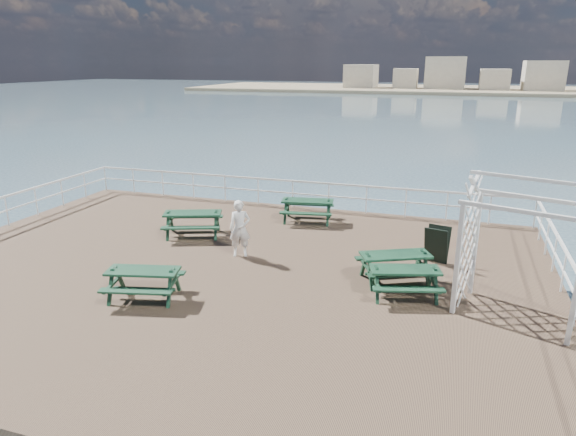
{
  "coord_description": "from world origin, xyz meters",
  "views": [
    {
      "loc": [
        5.96,
        -12.05,
        5.58
      ],
      "look_at": [
        1.42,
        1.87,
        1.1
      ],
      "focal_mm": 32.0,
      "sensor_mm": 36.0,
      "label": 1
    }
  ],
  "objects_px": {
    "picnic_table_c": "(395,261)",
    "picnic_table_e": "(405,276)",
    "person": "(240,228)",
    "trellis_arbor": "(522,257)",
    "picnic_table_d": "(143,277)",
    "picnic_table_b": "(308,206)",
    "picnic_table_a": "(193,219)"
  },
  "relations": [
    {
      "from": "picnic_table_e",
      "to": "trellis_arbor",
      "type": "xyz_separation_m",
      "value": [
        2.51,
        -0.3,
        0.91
      ]
    },
    {
      "from": "picnic_table_c",
      "to": "picnic_table_d",
      "type": "height_order",
      "value": "picnic_table_c"
    },
    {
      "from": "person",
      "to": "trellis_arbor",
      "type": "bearing_deg",
      "value": -35.42
    },
    {
      "from": "picnic_table_b",
      "to": "picnic_table_d",
      "type": "distance_m",
      "value": 7.64
    },
    {
      "from": "picnic_table_a",
      "to": "person",
      "type": "xyz_separation_m",
      "value": [
        2.23,
        -1.23,
        0.27
      ]
    },
    {
      "from": "picnic_table_a",
      "to": "trellis_arbor",
      "type": "height_order",
      "value": "trellis_arbor"
    },
    {
      "from": "picnic_table_b",
      "to": "person",
      "type": "xyz_separation_m",
      "value": [
        -0.95,
        -3.97,
        0.28
      ]
    },
    {
      "from": "picnic_table_c",
      "to": "person",
      "type": "xyz_separation_m",
      "value": [
        -4.61,
        0.48,
        0.29
      ]
    },
    {
      "from": "trellis_arbor",
      "to": "person",
      "type": "bearing_deg",
      "value": -174.29
    },
    {
      "from": "picnic_table_d",
      "to": "picnic_table_b",
      "type": "bearing_deg",
      "value": 60.67
    },
    {
      "from": "picnic_table_d",
      "to": "picnic_table_e",
      "type": "relative_size",
      "value": 1.01
    },
    {
      "from": "picnic_table_a",
      "to": "picnic_table_d",
      "type": "relative_size",
      "value": 1.13
    },
    {
      "from": "picnic_table_d",
      "to": "person",
      "type": "bearing_deg",
      "value": 58.21
    },
    {
      "from": "trellis_arbor",
      "to": "picnic_table_e",
      "type": "bearing_deg",
      "value": -169.02
    },
    {
      "from": "picnic_table_b",
      "to": "picnic_table_c",
      "type": "relative_size",
      "value": 0.91
    },
    {
      "from": "picnic_table_c",
      "to": "picnic_table_e",
      "type": "distance_m",
      "value": 0.89
    },
    {
      "from": "picnic_table_c",
      "to": "picnic_table_d",
      "type": "bearing_deg",
      "value": -178.98
    },
    {
      "from": "picnic_table_c",
      "to": "person",
      "type": "height_order",
      "value": "person"
    },
    {
      "from": "picnic_table_d",
      "to": "person",
      "type": "xyz_separation_m",
      "value": [
        1.11,
        3.39,
        0.31
      ]
    },
    {
      "from": "picnic_table_b",
      "to": "picnic_table_e",
      "type": "height_order",
      "value": "picnic_table_b"
    },
    {
      "from": "picnic_table_b",
      "to": "picnic_table_d",
      "type": "height_order",
      "value": "picnic_table_b"
    },
    {
      "from": "picnic_table_b",
      "to": "picnic_table_e",
      "type": "bearing_deg",
      "value": -62.39
    },
    {
      "from": "picnic_table_c",
      "to": "picnic_table_e",
      "type": "relative_size",
      "value": 1.13
    },
    {
      "from": "picnic_table_d",
      "to": "trellis_arbor",
      "type": "bearing_deg",
      "value": -1.94
    },
    {
      "from": "person",
      "to": "picnic_table_d",
      "type": "bearing_deg",
      "value": -131.31
    },
    {
      "from": "picnic_table_e",
      "to": "person",
      "type": "relative_size",
      "value": 1.18
    },
    {
      "from": "picnic_table_b",
      "to": "trellis_arbor",
      "type": "bearing_deg",
      "value": -50.15
    },
    {
      "from": "picnic_table_d",
      "to": "picnic_table_e",
      "type": "bearing_deg",
      "value": 5.33
    },
    {
      "from": "picnic_table_c",
      "to": "picnic_table_e",
      "type": "xyz_separation_m",
      "value": [
        0.33,
        -0.82,
        -0.03
      ]
    },
    {
      "from": "trellis_arbor",
      "to": "person",
      "type": "height_order",
      "value": "trellis_arbor"
    },
    {
      "from": "picnic_table_d",
      "to": "picnic_table_a",
      "type": "bearing_deg",
      "value": 89.94
    },
    {
      "from": "picnic_table_a",
      "to": "person",
      "type": "bearing_deg",
      "value": -48.98
    }
  ]
}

